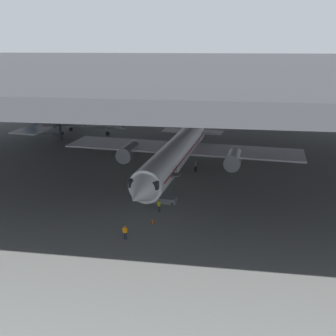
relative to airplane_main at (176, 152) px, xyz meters
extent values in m
plane|color=slate|center=(-1.62, -4.07, -3.61)|extent=(110.00, 110.00, 0.00)
cylinder|color=#4C4F54|center=(-27.95, 19.45, 4.28)|extent=(1.84, 1.84, 15.79)
cube|color=#38383D|center=(-1.62, 9.68, 12.78)|extent=(121.00, 99.00, 1.20)
cube|color=#4C4F54|center=(-1.62, -15.07, 11.78)|extent=(115.50, 0.50, 0.70)
cube|color=#4C4F54|center=(-1.62, 26.18, 11.78)|extent=(115.50, 0.50, 0.70)
cylinder|color=white|center=(-0.07, -0.64, 0.02)|extent=(7.14, 30.63, 4.07)
cone|color=white|center=(-1.80, -17.57, 0.02)|extent=(4.47, 5.27, 3.99)
cube|color=black|center=(-1.53, -15.01, 0.53)|extent=(3.74, 3.19, 0.90)
cone|color=white|center=(1.66, 16.29, 0.43)|extent=(4.11, 6.84, 3.46)
cube|color=red|center=(1.40, 13.73, 5.39)|extent=(0.69, 4.45, 6.67)
cube|color=white|center=(4.13, 12.34, 0.63)|extent=(5.50, 3.84, 0.16)
cube|color=white|center=(-1.55, 12.92, 0.63)|extent=(5.50, 3.84, 0.16)
cube|color=white|center=(10.94, 3.18, -0.38)|extent=(17.70, 9.10, 0.24)
cylinder|color=#9EA3A8|center=(8.68, 1.19, -1.10)|extent=(3.05, 5.53, 2.53)
cube|color=white|center=(-10.07, 5.33, -0.38)|extent=(17.70, 9.10, 0.24)
cylinder|color=#9EA3A8|center=(-8.26, 2.92, -1.10)|extent=(3.05, 5.53, 2.53)
cube|color=red|center=(-0.07, -0.64, 0.33)|extent=(7.00, 28.43, 0.16)
cylinder|color=#9EA3A8|center=(-1.10, -10.77, -2.36)|extent=(0.20, 0.20, 1.15)
cylinder|color=black|center=(-1.10, -10.77, -3.16)|extent=(0.39, 0.93, 0.90)
cylinder|color=#9EA3A8|center=(2.86, 2.04, -2.36)|extent=(0.20, 0.20, 1.15)
cylinder|color=black|center=(2.86, 2.04, -3.16)|extent=(0.39, 0.93, 0.90)
cylinder|color=#9EA3A8|center=(-2.39, 2.58, -2.36)|extent=(0.20, 0.20, 1.15)
cylinder|color=black|center=(-2.39, 2.58, -3.16)|extent=(0.39, 0.93, 0.90)
cube|color=slate|center=(-0.51, -11.02, -3.26)|extent=(4.15, 1.90, 0.70)
cube|color=slate|center=(-0.51, -11.02, -1.34)|extent=(3.84, 1.67, 3.23)
cube|color=slate|center=(1.30, -11.20, 0.23)|extent=(1.23, 1.41, 0.12)
cylinder|color=black|center=(1.37, -10.61, 0.73)|extent=(0.06, 0.06, 1.00)
cylinder|color=black|center=(1.24, -11.80, 0.73)|extent=(0.06, 0.06, 1.00)
cylinder|color=black|center=(1.19, -10.49, -3.46)|extent=(0.31, 0.15, 0.30)
cylinder|color=black|center=(1.05, -11.88, -3.46)|extent=(0.31, 0.15, 0.30)
cylinder|color=black|center=(-2.07, -10.15, -3.46)|extent=(0.31, 0.15, 0.30)
cylinder|color=black|center=(-2.21, -11.55, -3.46)|extent=(0.31, 0.15, 0.30)
cylinder|color=#232838|center=(-2.40, -21.62, -3.22)|extent=(0.14, 0.14, 0.79)
cylinder|color=#232838|center=(-2.58, -21.60, -3.22)|extent=(0.14, 0.14, 0.79)
cube|color=orange|center=(-2.49, -21.61, -2.55)|extent=(0.38, 0.25, 0.56)
cylinder|color=orange|center=(-2.27, -21.63, -2.52)|extent=(0.09, 0.09, 0.53)
cylinder|color=orange|center=(-2.72, -21.58, -2.52)|extent=(0.09, 0.09, 0.53)
sphere|color=tan|center=(-2.49, -21.61, -2.15)|extent=(0.21, 0.21, 0.21)
cylinder|color=#232838|center=(-0.18, -14.34, -3.22)|extent=(0.14, 0.14, 0.80)
cylinder|color=#232838|center=(-0.30, -14.21, -3.22)|extent=(0.14, 0.14, 0.80)
cube|color=yellow|center=(-0.24, -14.27, -2.54)|extent=(0.41, 0.41, 0.56)
cylinder|color=yellow|center=(-0.08, -14.44, -2.51)|extent=(0.09, 0.09, 0.54)
cylinder|color=yellow|center=(-0.40, -14.11, -2.51)|extent=(0.09, 0.09, 0.54)
sphere|color=#8C6647|center=(-0.24, -14.27, -2.14)|extent=(0.22, 0.22, 0.22)
cylinder|color=white|center=(-26.47, 25.82, -0.44)|extent=(23.63, 5.46, 3.14)
cone|color=white|center=(-13.41, 24.52, -0.44)|extent=(4.06, 3.44, 3.08)
cube|color=black|center=(-15.38, 24.71, -0.05)|extent=(2.46, 2.88, 0.69)
cone|color=white|center=(-39.54, 27.13, -0.13)|extent=(5.27, 3.16, 2.67)
cube|color=#1972B2|center=(-37.56, 26.94, 3.70)|extent=(3.44, 0.58, 5.14)
cube|color=white|center=(-36.49, 29.04, 0.03)|extent=(2.96, 4.24, 0.16)
cube|color=white|center=(-36.93, 24.66, 0.03)|extent=(2.96, 4.24, 0.16)
cube|color=white|center=(-29.44, 34.31, -0.76)|extent=(7.00, 13.65, 0.24)
cylinder|color=#9EA3A8|center=(-27.89, 32.57, -1.31)|extent=(4.26, 2.35, 1.95)
cube|color=white|center=(-31.06, 18.10, -0.76)|extent=(7.00, 13.65, 0.24)
cylinder|color=#9EA3A8|center=(-29.20, 19.50, -1.31)|extent=(4.26, 2.35, 1.95)
cube|color=#1972B2|center=(-26.47, 25.82, -0.21)|extent=(21.93, 5.35, 0.16)
cylinder|color=#9EA3A8|center=(-18.65, 25.04, -2.36)|extent=(0.20, 0.20, 1.15)
cylinder|color=black|center=(-18.65, 25.04, -3.16)|extent=(0.93, 0.39, 0.90)
cylinder|color=#9EA3A8|center=(-28.53, 28.21, -2.36)|extent=(0.20, 0.20, 1.15)
cylinder|color=black|center=(-28.53, 28.21, -3.16)|extent=(0.93, 0.39, 0.90)
cylinder|color=#9EA3A8|center=(-28.96, 23.89, -2.36)|extent=(0.20, 0.20, 1.15)
cylinder|color=black|center=(-28.96, 23.89, -3.16)|extent=(0.93, 0.39, 0.90)
cube|color=black|center=(-0.37, -17.50, -3.59)|extent=(0.36, 0.36, 0.04)
cone|color=orange|center=(-0.37, -17.50, -3.29)|extent=(0.30, 0.30, 0.56)
cube|color=yellow|center=(8.25, 9.10, -3.06)|extent=(1.59, 2.39, 0.70)
cylinder|color=black|center=(8.64, 8.21, -3.39)|extent=(0.26, 0.47, 0.44)
cylinder|color=black|center=(7.56, 8.42, -3.39)|extent=(0.26, 0.47, 0.44)
cylinder|color=black|center=(8.94, 9.78, -3.39)|extent=(0.26, 0.47, 0.44)
cylinder|color=black|center=(7.86, 9.99, -3.39)|extent=(0.26, 0.47, 0.44)
camera|label=1|loc=(7.33, -56.82, 15.71)|focal=41.60mm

